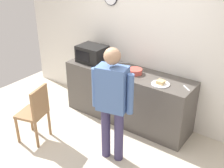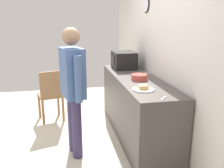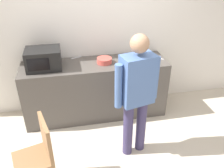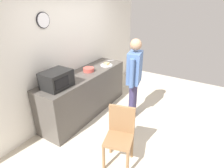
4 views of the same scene
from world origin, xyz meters
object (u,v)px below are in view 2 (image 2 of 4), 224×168
microwave (124,60)px  salad_bowl (139,77)px  person_standing (73,84)px  wooden_chair (51,93)px  sandwich_plate (143,89)px  fork_utensil (148,73)px  spoon_utensil (163,98)px

microwave → salad_bowl: 0.91m
person_standing → wooden_chair: (-1.20, -0.36, -0.47)m
wooden_chair → sandwich_plate: bearing=39.0°
salad_bowl → person_standing: bearing=-76.2°
microwave → sandwich_plate: (1.42, -0.11, -0.13)m
sandwich_plate → wooden_chair: 1.96m
sandwich_plate → fork_utensil: 1.02m
microwave → salad_bowl: microwave is taller
salad_bowl → fork_utensil: bearing=145.7°
salad_bowl → fork_utensil: size_ratio=1.37×
person_standing → sandwich_plate: bearing=71.5°
salad_bowl → microwave: bearing=-179.6°
sandwich_plate → spoon_utensil: bearing=16.6°
person_standing → wooden_chair: person_standing is taller
spoon_utensil → person_standing: person_standing is taller
microwave → fork_utensil: size_ratio=2.94×
microwave → spoon_utensil: (1.79, 0.00, -0.15)m
person_standing → wooden_chair: bearing=-163.5°
fork_utensil → wooden_chair: (-0.55, -1.60, -0.42)m
spoon_utensil → person_standing: size_ratio=0.10×
fork_utensil → person_standing: bearing=-62.3°
salad_bowl → wooden_chair: size_ratio=0.25×
fork_utensil → sandwich_plate: bearing=-23.1°
salad_bowl → spoon_utensil: size_ratio=1.37×
spoon_utensil → salad_bowl: bearing=179.6°
sandwich_plate → spoon_utensil: size_ratio=1.63×
fork_utensil → salad_bowl: bearing=-34.3°
microwave → wooden_chair: (-0.07, -1.31, -0.57)m
microwave → person_standing: 1.49m
salad_bowl → person_standing: 0.99m
microwave → wooden_chair: microwave is taller
salad_bowl → sandwich_plate: bearing=-12.6°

